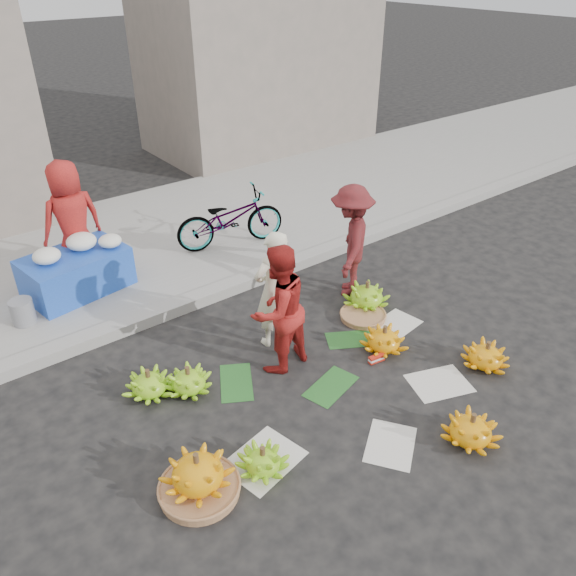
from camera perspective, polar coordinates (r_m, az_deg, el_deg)
ground at (r=6.52m, az=3.88°, el=-8.69°), size 80.00×80.00×0.00m
curb at (r=7.94m, az=-6.53°, el=-0.13°), size 40.00×0.25×0.15m
sidewalk at (r=9.61m, az=-13.18°, el=4.96°), size 40.00×4.00×0.12m
building_right at (r=13.96m, az=-3.07°, el=24.25°), size 5.00×3.00×5.00m
newspaper_scatter at (r=6.10m, az=8.91°, el=-12.41°), size 3.20×1.80×0.00m
banana_leaves at (r=6.58m, az=2.07°, el=-8.13°), size 2.00×1.00×0.00m
banana_bunch_0 at (r=5.25m, az=-9.12°, el=-18.35°), size 0.81×0.81×0.48m
banana_bunch_1 at (r=5.42m, az=-2.58°, el=-17.16°), size 0.58×0.58×0.30m
banana_bunch_2 at (r=5.92m, az=18.08°, el=-13.52°), size 0.69×0.69×0.35m
banana_bunch_3 at (r=6.92m, az=19.48°, el=-6.51°), size 0.61×0.61×0.34m
banana_bunch_4 at (r=6.87m, az=9.72°, el=-5.19°), size 0.60×0.60×0.34m
banana_bunch_5 at (r=7.65m, az=7.99°, el=-0.74°), size 0.81×0.81×0.38m
banana_bunch_6 at (r=6.29m, az=-10.07°, el=-9.26°), size 0.52×0.52×0.33m
banana_bunch_7 at (r=6.34m, az=-13.92°, el=-9.43°), size 0.68×0.68×0.33m
basket_spare at (r=7.46m, az=7.62°, el=-2.83°), size 0.69×0.69×0.07m
incense_stack at (r=6.73m, az=8.99°, el=-7.10°), size 0.21×0.09×0.08m
vendor_cream at (r=6.59m, az=-1.38°, el=-0.14°), size 0.57×0.39×1.49m
vendor_red at (r=6.19m, az=-0.98°, el=-2.20°), size 0.82×0.68×1.54m
man_striped at (r=7.66m, az=6.38°, el=4.76°), size 1.14×1.13×1.58m
flower_table at (r=8.16m, az=-20.70°, el=1.77°), size 1.45×1.04×0.77m
grey_bucket at (r=7.78m, az=-25.36°, el=-2.20°), size 0.29×0.29×0.33m
flower_vendor at (r=8.31m, az=-21.08°, el=6.36°), size 0.87×0.60×1.70m
bicycle at (r=8.86m, az=-5.90°, el=7.03°), size 1.01×1.81×0.90m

